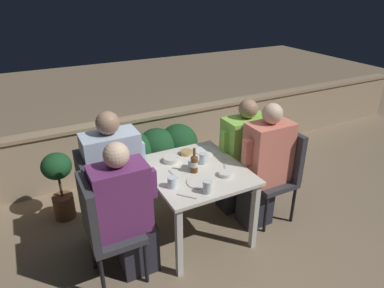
{
  "coord_description": "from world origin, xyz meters",
  "views": [
    {
      "loc": [
        -1.25,
        -2.36,
        2.23
      ],
      "look_at": [
        0.0,
        0.07,
        0.92
      ],
      "focal_mm": 32.0,
      "sensor_mm": 36.0,
      "label": 1
    }
  ],
  "objects_px": {
    "person_blue_shirt": "(118,182)",
    "chair_right_near": "(280,168)",
    "person_purple_stripe": "(127,212)",
    "beer_bottle": "(194,163)",
    "chair_left_far": "(96,197)",
    "person_green_blouse": "(242,156)",
    "chair_right_far": "(258,155)",
    "person_coral_top": "(264,166)",
    "chair_left_near": "(102,224)",
    "potted_plant": "(59,180)"
  },
  "relations": [
    {
      "from": "beer_bottle",
      "to": "potted_plant",
      "type": "bearing_deg",
      "value": 140.81
    },
    {
      "from": "person_coral_top",
      "to": "chair_left_far",
      "type": "bearing_deg",
      "value": 168.28
    },
    {
      "from": "person_blue_shirt",
      "to": "person_green_blouse",
      "type": "bearing_deg",
      "value": -0.11
    },
    {
      "from": "person_blue_shirt",
      "to": "beer_bottle",
      "type": "distance_m",
      "value": 0.68
    },
    {
      "from": "chair_left_near",
      "to": "chair_right_far",
      "type": "distance_m",
      "value": 1.79
    },
    {
      "from": "chair_left_far",
      "to": "chair_right_far",
      "type": "bearing_deg",
      "value": -0.08
    },
    {
      "from": "beer_bottle",
      "to": "person_purple_stripe",
      "type": "bearing_deg",
      "value": -166.69
    },
    {
      "from": "person_purple_stripe",
      "to": "chair_right_near",
      "type": "xyz_separation_m",
      "value": [
        1.58,
        0.06,
        -0.04
      ]
    },
    {
      "from": "person_blue_shirt",
      "to": "chair_right_far",
      "type": "distance_m",
      "value": 1.51
    },
    {
      "from": "chair_right_near",
      "to": "person_green_blouse",
      "type": "distance_m",
      "value": 0.39
    },
    {
      "from": "person_coral_top",
      "to": "potted_plant",
      "type": "bearing_deg",
      "value": 151.36
    },
    {
      "from": "chair_right_near",
      "to": "beer_bottle",
      "type": "relative_size",
      "value": 4.1
    },
    {
      "from": "beer_bottle",
      "to": "person_green_blouse",
      "type": "bearing_deg",
      "value": 17.87
    },
    {
      "from": "person_coral_top",
      "to": "person_blue_shirt",
      "type": "bearing_deg",
      "value": 166.61
    },
    {
      "from": "chair_right_near",
      "to": "person_purple_stripe",
      "type": "bearing_deg",
      "value": -177.79
    },
    {
      "from": "chair_right_far",
      "to": "person_green_blouse",
      "type": "distance_m",
      "value": 0.2
    },
    {
      "from": "chair_left_far",
      "to": "person_blue_shirt",
      "type": "bearing_deg",
      "value": -0.0
    },
    {
      "from": "person_purple_stripe",
      "to": "person_green_blouse",
      "type": "relative_size",
      "value": 1.0
    },
    {
      "from": "chair_right_near",
      "to": "beer_bottle",
      "type": "distance_m",
      "value": 0.94
    },
    {
      "from": "chair_left_far",
      "to": "potted_plant",
      "type": "bearing_deg",
      "value": 109.68
    },
    {
      "from": "person_purple_stripe",
      "to": "chair_left_far",
      "type": "relative_size",
      "value": 1.28
    },
    {
      "from": "chair_right_far",
      "to": "potted_plant",
      "type": "height_order",
      "value": "chair_right_far"
    },
    {
      "from": "person_blue_shirt",
      "to": "chair_right_near",
      "type": "distance_m",
      "value": 1.57
    },
    {
      "from": "chair_left_near",
      "to": "person_coral_top",
      "type": "bearing_deg",
      "value": 2.21
    },
    {
      "from": "chair_left_far",
      "to": "person_blue_shirt",
      "type": "xyz_separation_m",
      "value": [
        0.2,
        -0.0,
        0.09
      ]
    },
    {
      "from": "chair_right_near",
      "to": "chair_right_far",
      "type": "relative_size",
      "value": 1.0
    },
    {
      "from": "chair_left_far",
      "to": "chair_right_far",
      "type": "relative_size",
      "value": 1.0
    },
    {
      "from": "person_green_blouse",
      "to": "potted_plant",
      "type": "bearing_deg",
      "value": 159.47
    },
    {
      "from": "chair_left_near",
      "to": "chair_left_far",
      "type": "height_order",
      "value": "same"
    },
    {
      "from": "chair_right_near",
      "to": "person_green_blouse",
      "type": "bearing_deg",
      "value": 126.43
    },
    {
      "from": "person_blue_shirt",
      "to": "chair_left_far",
      "type": "bearing_deg",
      "value": 180.0
    },
    {
      "from": "person_blue_shirt",
      "to": "person_coral_top",
      "type": "relative_size",
      "value": 1.04
    },
    {
      "from": "person_blue_shirt",
      "to": "beer_bottle",
      "type": "bearing_deg",
      "value": -19.11
    },
    {
      "from": "chair_right_near",
      "to": "beer_bottle",
      "type": "bearing_deg",
      "value": 173.74
    },
    {
      "from": "chair_left_near",
      "to": "chair_right_far",
      "type": "relative_size",
      "value": 1.0
    },
    {
      "from": "chair_left_far",
      "to": "person_green_blouse",
      "type": "xyz_separation_m",
      "value": [
        1.5,
        -0.0,
        0.04
      ]
    },
    {
      "from": "person_blue_shirt",
      "to": "beer_bottle",
      "type": "xyz_separation_m",
      "value": [
        0.63,
        -0.22,
        0.14
      ]
    },
    {
      "from": "person_purple_stripe",
      "to": "chair_right_far",
      "type": "xyz_separation_m",
      "value": [
        1.55,
        0.38,
        -0.04
      ]
    },
    {
      "from": "chair_right_far",
      "to": "chair_left_near",
      "type": "bearing_deg",
      "value": -167.86
    },
    {
      "from": "chair_left_near",
      "to": "chair_right_near",
      "type": "height_order",
      "value": "same"
    },
    {
      "from": "person_blue_shirt",
      "to": "chair_right_far",
      "type": "relative_size",
      "value": 1.38
    },
    {
      "from": "person_purple_stripe",
      "to": "beer_bottle",
      "type": "distance_m",
      "value": 0.72
    },
    {
      "from": "person_purple_stripe",
      "to": "chair_right_near",
      "type": "relative_size",
      "value": 1.28
    },
    {
      "from": "chair_right_far",
      "to": "person_green_blouse",
      "type": "xyz_separation_m",
      "value": [
        -0.2,
        -0.0,
        0.04
      ]
    },
    {
      "from": "person_purple_stripe",
      "to": "chair_right_near",
      "type": "bearing_deg",
      "value": 2.21
    },
    {
      "from": "beer_bottle",
      "to": "person_coral_top",
      "type": "bearing_deg",
      "value": -8.02
    },
    {
      "from": "person_blue_shirt",
      "to": "person_green_blouse",
      "type": "distance_m",
      "value": 1.3
    },
    {
      "from": "chair_right_far",
      "to": "person_coral_top",
      "type": "bearing_deg",
      "value": -118.09
    },
    {
      "from": "person_green_blouse",
      "to": "beer_bottle",
      "type": "distance_m",
      "value": 0.73
    },
    {
      "from": "person_coral_top",
      "to": "potted_plant",
      "type": "xyz_separation_m",
      "value": [
        -1.76,
        0.96,
        -0.18
      ]
    }
  ]
}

